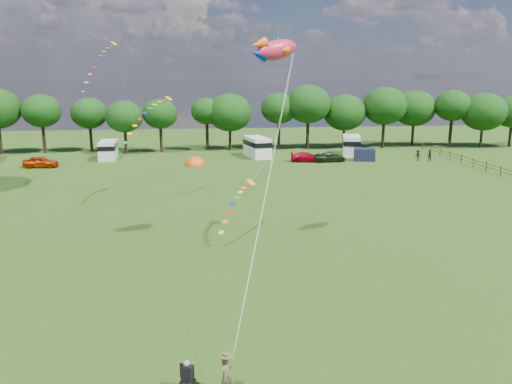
{
  "coord_description": "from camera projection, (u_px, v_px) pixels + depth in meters",
  "views": [
    {
      "loc": [
        -3.98,
        -24.09,
        11.49
      ],
      "look_at": [
        0.0,
        8.0,
        4.0
      ],
      "focal_mm": 35.0,
      "sensor_mm": 36.0,
      "label": 1
    }
  ],
  "objects": [
    {
      "name": "campervan_c",
      "position": [
        257.0,
        146.0,
        72.87
      ],
      "size": [
        3.67,
        6.31,
        2.9
      ],
      "rotation": [
        0.0,
        0.0,
        1.78
      ],
      "color": "silver",
      "rests_on": "ground"
    },
    {
      "name": "car_d",
      "position": [
        329.0,
        157.0,
        68.99
      ],
      "size": [
        4.77,
        2.35,
        1.27
      ],
      "primitive_type": "imported",
      "rotation": [
        0.0,
        0.0,
        1.62
      ],
      "color": "black",
      "rests_on": "ground"
    },
    {
      "name": "tree_line",
      "position": [
        253.0,
        110.0,
        78.73
      ],
      "size": [
        102.98,
        10.98,
        10.27
      ],
      "color": "black",
      "rests_on": "ground"
    },
    {
      "name": "ground_plane",
      "position": [
        275.0,
        299.0,
        26.36
      ],
      "size": [
        180.0,
        180.0,
        0.0
      ],
      "primitive_type": "plane",
      "color": "black",
      "rests_on": "ground"
    },
    {
      "name": "walker_a",
      "position": [
        429.0,
        155.0,
        69.61
      ],
      "size": [
        0.76,
        0.49,
        1.53
      ],
      "primitive_type": "imported",
      "rotation": [
        0.0,
        0.0,
        3.09
      ],
      "color": "black",
      "rests_on": "ground"
    },
    {
      "name": "walker_b",
      "position": [
        418.0,
        155.0,
        69.84
      ],
      "size": [
        1.0,
        0.5,
        1.52
      ],
      "primitive_type": "imported",
      "rotation": [
        0.0,
        0.0,
        3.19
      ],
      "color": "black",
      "rests_on": "ground"
    },
    {
      "name": "fish_kite",
      "position": [
        273.0,
        50.0,
        30.55
      ],
      "size": [
        3.51,
        2.34,
        1.86
      ],
      "rotation": [
        0.0,
        -0.21,
        0.44
      ],
      "color": "red",
      "rests_on": "ground"
    },
    {
      "name": "awning_navy",
      "position": [
        364.0,
        155.0,
        69.77
      ],
      "size": [
        3.14,
        2.75,
        1.71
      ],
      "primitive_type": "cube",
      "rotation": [
        0.0,
        0.0,
        -0.21
      ],
      "color": "black",
      "rests_on": "ground"
    },
    {
      "name": "campervan_b",
      "position": [
        108.0,
        149.0,
        70.97
      ],
      "size": [
        2.5,
        5.41,
        2.6
      ],
      "rotation": [
        0.0,
        0.0,
        1.62
      ],
      "color": "silver",
      "rests_on": "ground"
    },
    {
      "name": "tent_greyblue",
      "position": [
        325.0,
        159.0,
        70.85
      ],
      "size": [
        2.9,
        3.17,
        2.16
      ],
      "color": "slate",
      "rests_on": "ground"
    },
    {
      "name": "streamer_kite_b",
      "position": [
        151.0,
        112.0,
        44.46
      ],
      "size": [
        4.26,
        4.75,
        3.82
      ],
      "rotation": [
        0.0,
        0.0,
        1.04
      ],
      "color": "orange",
      "rests_on": "ground"
    },
    {
      "name": "streamer_kite_c",
      "position": [
        239.0,
        198.0,
        36.26
      ],
      "size": [
        3.17,
        5.03,
        2.82
      ],
      "rotation": [
        0.0,
        0.0,
        0.96
      ],
      "color": "orange",
      "rests_on": "ground"
    },
    {
      "name": "camp_chair",
      "position": [
        187.0,
        373.0,
        18.39
      ],
      "size": [
        0.69,
        0.71,
        1.36
      ],
      "rotation": [
        0.0,
        0.0,
        -0.34
      ],
      "color": "#99999E",
      "rests_on": "ground"
    },
    {
      "name": "kite_flyer",
      "position": [
        226.0,
        376.0,
        18.22
      ],
      "size": [
        0.69,
        0.67,
        1.61
      ],
      "primitive_type": "imported",
      "rotation": [
        0.0,
        0.0,
        0.71
      ],
      "color": "brown",
      "rests_on": "ground"
    },
    {
      "name": "fence",
      "position": [
        480.0,
        164.0,
        63.4
      ],
      "size": [
        0.12,
        33.12,
        1.2
      ],
      "color": "#472D19",
      "rests_on": "ground"
    },
    {
      "name": "streamer_kite_a",
      "position": [
        100.0,
        62.0,
        47.89
      ],
      "size": [
        3.18,
        5.53,
        5.73
      ],
      "rotation": [
        0.0,
        0.0,
        1.14
      ],
      "color": "#FFE600",
      "rests_on": "ground"
    },
    {
      "name": "campervan_d",
      "position": [
        351.0,
        145.0,
        74.75
      ],
      "size": [
        3.99,
        6.32,
        2.87
      ],
      "rotation": [
        0.0,
        0.0,
        1.3
      ],
      "color": "silver",
      "rests_on": "ground"
    },
    {
      "name": "car_c",
      "position": [
        307.0,
        157.0,
        68.88
      ],
      "size": [
        4.57,
        2.61,
        1.29
      ],
      "primitive_type": "imported",
      "rotation": [
        0.0,
        0.0,
        1.37
      ],
      "color": "#A10119",
      "rests_on": "ground"
    },
    {
      "name": "car_a",
      "position": [
        41.0,
        162.0,
        64.44
      ],
      "size": [
        4.53,
        2.01,
        1.48
      ],
      "primitive_type": "imported",
      "rotation": [
        0.0,
        0.0,
        1.51
      ],
      "color": "#9D2502",
      "rests_on": "ground"
    },
    {
      "name": "tent_orange",
      "position": [
        195.0,
        165.0,
        66.38
      ],
      "size": [
        2.93,
        3.21,
        2.29
      ],
      "color": "#C24C0F",
      "rests_on": "ground"
    }
  ]
}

